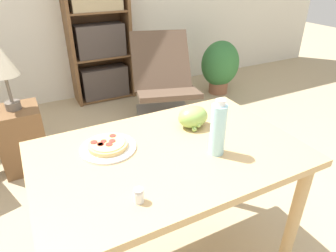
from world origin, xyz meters
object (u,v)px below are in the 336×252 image
object	(u,v)px
lounge_chair_far	(164,95)
potted_plant_floor	(220,66)
drink_bottle	(218,129)
pizza_on_plate	(108,146)
bookshelf	(99,38)
grape_bunch	(193,117)
salt_shaker	(139,196)
side_table	(22,138)
table_lamp	(1,62)

from	to	relation	value
lounge_chair_far	potted_plant_floor	size ratio (longest dim) A/B	1.35
drink_bottle	potted_plant_floor	size ratio (longest dim) A/B	0.38
pizza_on_plate	bookshelf	bearing A→B (deg)	75.18
grape_bunch	bookshelf	xyz separation A→B (m)	(0.17, 2.33, -0.09)
salt_shaker	side_table	xyz separation A→B (m)	(-0.38, 1.61, -0.53)
bookshelf	drink_bottle	bearing A→B (deg)	-94.51
side_table	potted_plant_floor	distance (m)	2.43
salt_shaker	drink_bottle	bearing A→B (deg)	17.10
bookshelf	pizza_on_plate	bearing A→B (deg)	-104.82
drink_bottle	lounge_chair_far	bearing A→B (deg)	70.85
pizza_on_plate	salt_shaker	world-z (taller)	salt_shaker
salt_shaker	lounge_chair_far	xyz separation A→B (m)	(1.01, 1.83, -0.51)
grape_bunch	lounge_chair_far	world-z (taller)	lounge_chair_far
pizza_on_plate	grape_bunch	bearing A→B (deg)	0.77
pizza_on_plate	salt_shaker	distance (m)	0.38
side_table	bookshelf	bearing A→B (deg)	47.82
grape_bunch	salt_shaker	xyz separation A→B (m)	(-0.45, -0.38, -0.03)
table_lamp	salt_shaker	bearing A→B (deg)	-76.85
drink_bottle	salt_shaker	xyz separation A→B (m)	(-0.42, -0.13, -0.09)
table_lamp	side_table	bearing A→B (deg)	0.00
salt_shaker	side_table	bearing A→B (deg)	103.15
drink_bottle	table_lamp	size ratio (longest dim) A/B	0.50
drink_bottle	bookshelf	bearing A→B (deg)	85.49
grape_bunch	potted_plant_floor	xyz separation A→B (m)	(1.53, 1.81, -0.46)
salt_shaker	grape_bunch	bearing A→B (deg)	40.14
lounge_chair_far	table_lamp	xyz separation A→B (m)	(-1.39, -0.22, 0.60)
pizza_on_plate	lounge_chair_far	bearing A→B (deg)	55.30
drink_bottle	table_lamp	distance (m)	1.68
salt_shaker	side_table	size ratio (longest dim) A/B	0.11
grape_bunch	salt_shaker	distance (m)	0.60
salt_shaker	lounge_chair_far	world-z (taller)	lounge_chair_far
bookshelf	table_lamp	distance (m)	1.50
drink_bottle	pizza_on_plate	bearing A→B (deg)	149.11
pizza_on_plate	side_table	size ratio (longest dim) A/B	0.48
lounge_chair_far	table_lamp	size ratio (longest dim) A/B	1.77
pizza_on_plate	side_table	bearing A→B (deg)	107.20
grape_bunch	drink_bottle	distance (m)	0.27
pizza_on_plate	salt_shaker	xyz separation A→B (m)	(-0.01, -0.38, 0.01)
side_table	table_lamp	bearing A→B (deg)	0.00
bookshelf	table_lamp	size ratio (longest dim) A/B	3.03
drink_bottle	side_table	bearing A→B (deg)	118.26
salt_shaker	pizza_on_plate	bearing A→B (deg)	89.17
salt_shaker	bookshelf	world-z (taller)	bookshelf
pizza_on_plate	potted_plant_floor	bearing A→B (deg)	42.64
pizza_on_plate	bookshelf	size ratio (longest dim) A/B	0.16
drink_bottle	side_table	world-z (taller)	drink_bottle
lounge_chair_far	salt_shaker	bearing A→B (deg)	-101.65
salt_shaker	potted_plant_floor	bearing A→B (deg)	47.95
drink_bottle	lounge_chair_far	xyz separation A→B (m)	(0.59, 1.70, -0.60)
pizza_on_plate	drink_bottle	bearing A→B (deg)	-30.89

